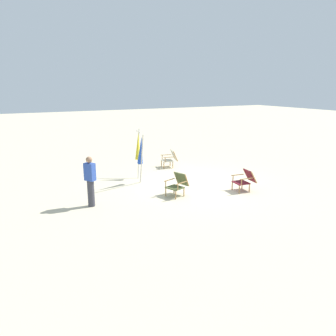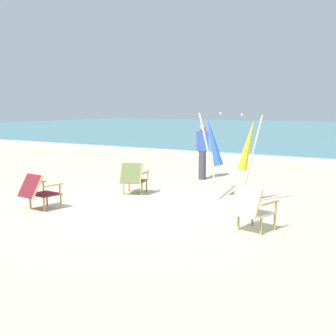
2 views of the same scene
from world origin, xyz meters
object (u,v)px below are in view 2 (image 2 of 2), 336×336
at_px(umbrella_furled_blue, 213,142).
at_px(person_near_chairs, 202,151).
at_px(beach_chair_front_left, 38,190).
at_px(beach_chair_far_center, 252,208).
at_px(umbrella_furled_yellow, 248,146).
at_px(beach_chair_back_left, 133,177).

distance_m(umbrella_furled_blue, person_near_chairs, 2.88).
xyz_separation_m(umbrella_furled_blue, person_near_chairs, (-1.53, 2.39, -0.50)).
xyz_separation_m(beach_chair_front_left, person_near_chairs, (1.01, 5.44, 0.42)).
bearing_deg(beach_chair_front_left, beach_chair_far_center, 9.68).
bearing_deg(person_near_chairs, umbrella_furled_blue, -57.43).
bearing_deg(umbrella_furled_blue, umbrella_furled_yellow, -16.69).
xyz_separation_m(umbrella_furled_yellow, person_near_chairs, (-2.52, 2.69, -0.48)).
distance_m(beach_chair_back_left, umbrella_furled_blue, 2.16).
distance_m(beach_chair_far_center, person_near_chairs, 5.83).
height_order(beach_chair_far_center, person_near_chairs, person_near_chairs).
height_order(beach_chair_front_left, person_near_chairs, person_near_chairs).
distance_m(beach_chair_back_left, person_near_chairs, 3.03).
bearing_deg(person_near_chairs, beach_chair_back_left, -96.61).
xyz_separation_m(beach_chair_back_left, person_near_chairs, (0.35, 2.99, 0.41)).
xyz_separation_m(beach_chair_front_left, umbrella_furled_yellow, (3.53, 2.76, 0.90)).
bearing_deg(beach_chair_back_left, umbrella_furled_yellow, 5.96).
bearing_deg(umbrella_furled_yellow, person_near_chairs, 133.21).
distance_m(beach_chair_far_center, umbrella_furled_blue, 3.12).
bearing_deg(beach_chair_front_left, beach_chair_back_left, 74.90).
bearing_deg(beach_chair_far_center, umbrella_furled_yellow, 114.61).
relative_size(beach_chair_far_center, beach_chair_front_left, 0.99).
bearing_deg(umbrella_furled_yellow, beach_chair_far_center, -65.39).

